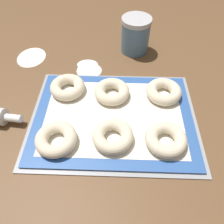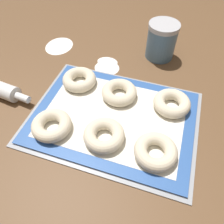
{
  "view_description": "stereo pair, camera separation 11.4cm",
  "coord_description": "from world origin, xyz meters",
  "px_view_note": "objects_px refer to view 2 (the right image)",
  "views": [
    {
      "loc": [
        0.01,
        -0.4,
        0.52
      ],
      "look_at": [
        -0.0,
        -0.0,
        0.03
      ],
      "focal_mm": 35.0,
      "sensor_mm": 36.0,
      "label": 1
    },
    {
      "loc": [
        0.12,
        -0.38,
        0.52
      ],
      "look_at": [
        -0.0,
        -0.0,
        0.03
      ],
      "focal_mm": 35.0,
      "sensor_mm": 36.0,
      "label": 2
    }
  ],
  "objects_px": {
    "bagel_front_left": "(52,125)",
    "bagel_back_center": "(119,92)",
    "bagel_front_center": "(105,135)",
    "baking_tray": "(112,117)",
    "bagel_back_left": "(79,80)",
    "bagel_back_right": "(172,103)",
    "bagel_front_right": "(156,151)",
    "flour_canister": "(161,41)"
  },
  "relations": [
    {
      "from": "bagel_front_center",
      "to": "flour_canister",
      "type": "bearing_deg",
      "value": 80.99
    },
    {
      "from": "baking_tray",
      "to": "bagel_front_right",
      "type": "distance_m",
      "value": 0.17
    },
    {
      "from": "bagel_front_left",
      "to": "flour_canister",
      "type": "height_order",
      "value": "flour_canister"
    },
    {
      "from": "baking_tray",
      "to": "bagel_back_left",
      "type": "distance_m",
      "value": 0.18
    },
    {
      "from": "bagel_front_right",
      "to": "bagel_back_left",
      "type": "height_order",
      "value": "same"
    },
    {
      "from": "baking_tray",
      "to": "bagel_back_right",
      "type": "height_order",
      "value": "bagel_back_right"
    },
    {
      "from": "bagel_front_center",
      "to": "bagel_back_right",
      "type": "height_order",
      "value": "same"
    },
    {
      "from": "bagel_front_center",
      "to": "bagel_front_right",
      "type": "relative_size",
      "value": 1.0
    },
    {
      "from": "bagel_back_center",
      "to": "bagel_front_left",
      "type": "bearing_deg",
      "value": -127.97
    },
    {
      "from": "flour_canister",
      "to": "bagel_front_left",
      "type": "bearing_deg",
      "value": -116.38
    },
    {
      "from": "bagel_front_left",
      "to": "bagel_back_center",
      "type": "xyz_separation_m",
      "value": [
        0.14,
        0.18,
        0.0
      ]
    },
    {
      "from": "bagel_front_right",
      "to": "flour_canister",
      "type": "relative_size",
      "value": 0.84
    },
    {
      "from": "baking_tray",
      "to": "bagel_back_center",
      "type": "relative_size",
      "value": 4.41
    },
    {
      "from": "bagel_front_center",
      "to": "bagel_back_left",
      "type": "bearing_deg",
      "value": 130.49
    },
    {
      "from": "bagel_back_center",
      "to": "bagel_back_right",
      "type": "xyz_separation_m",
      "value": [
        0.16,
        0.01,
        0.0
      ]
    },
    {
      "from": "bagel_back_right",
      "to": "flour_canister",
      "type": "xyz_separation_m",
      "value": [
        -0.08,
        0.26,
        0.04
      ]
    },
    {
      "from": "bagel_front_center",
      "to": "flour_canister",
      "type": "xyz_separation_m",
      "value": [
        0.07,
        0.43,
        0.04
      ]
    },
    {
      "from": "bagel_front_center",
      "to": "flour_canister",
      "type": "distance_m",
      "value": 0.44
    },
    {
      "from": "bagel_front_center",
      "to": "bagel_back_right",
      "type": "xyz_separation_m",
      "value": [
        0.15,
        0.17,
        0.0
      ]
    },
    {
      "from": "bagel_front_center",
      "to": "bagel_back_center",
      "type": "distance_m",
      "value": 0.17
    },
    {
      "from": "baking_tray",
      "to": "bagel_back_left",
      "type": "relative_size",
      "value": 4.41
    },
    {
      "from": "bagel_back_center",
      "to": "bagel_back_right",
      "type": "bearing_deg",
      "value": 1.95
    },
    {
      "from": "bagel_front_right",
      "to": "flour_canister",
      "type": "height_order",
      "value": "flour_canister"
    },
    {
      "from": "bagel_back_center",
      "to": "bagel_back_right",
      "type": "height_order",
      "value": "same"
    },
    {
      "from": "bagel_back_left",
      "to": "bagel_back_right",
      "type": "relative_size",
      "value": 1.0
    },
    {
      "from": "bagel_back_left",
      "to": "flour_canister",
      "type": "height_order",
      "value": "flour_canister"
    },
    {
      "from": "bagel_back_right",
      "to": "flour_canister",
      "type": "height_order",
      "value": "flour_canister"
    },
    {
      "from": "bagel_front_left",
      "to": "bagel_front_right",
      "type": "xyz_separation_m",
      "value": [
        0.29,
        0.01,
        0.0
      ]
    },
    {
      "from": "bagel_front_left",
      "to": "bagel_front_center",
      "type": "relative_size",
      "value": 1.0
    },
    {
      "from": "baking_tray",
      "to": "bagel_front_right",
      "type": "bearing_deg",
      "value": -31.23
    },
    {
      "from": "bagel_front_center",
      "to": "baking_tray",
      "type": "bearing_deg",
      "value": 95.8
    },
    {
      "from": "bagel_front_left",
      "to": "bagel_back_center",
      "type": "bearing_deg",
      "value": 52.03
    },
    {
      "from": "bagel_back_center",
      "to": "flour_canister",
      "type": "bearing_deg",
      "value": 73.19
    },
    {
      "from": "bagel_front_left",
      "to": "bagel_back_center",
      "type": "distance_m",
      "value": 0.23
    },
    {
      "from": "bagel_front_right",
      "to": "bagel_back_right",
      "type": "distance_m",
      "value": 0.18
    },
    {
      "from": "bagel_front_left",
      "to": "bagel_back_left",
      "type": "bearing_deg",
      "value": 90.53
    },
    {
      "from": "bagel_back_left",
      "to": "bagel_back_center",
      "type": "distance_m",
      "value": 0.14
    },
    {
      "from": "bagel_back_right",
      "to": "bagel_back_center",
      "type": "bearing_deg",
      "value": -178.05
    },
    {
      "from": "bagel_front_left",
      "to": "bagel_front_right",
      "type": "bearing_deg",
      "value": 1.86
    },
    {
      "from": "bagel_front_right",
      "to": "flour_canister",
      "type": "bearing_deg",
      "value": 98.92
    },
    {
      "from": "baking_tray",
      "to": "bagel_back_right",
      "type": "xyz_separation_m",
      "value": [
        0.16,
        0.09,
        0.02
      ]
    },
    {
      "from": "bagel_front_right",
      "to": "bagel_back_center",
      "type": "relative_size",
      "value": 1.0
    }
  ]
}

